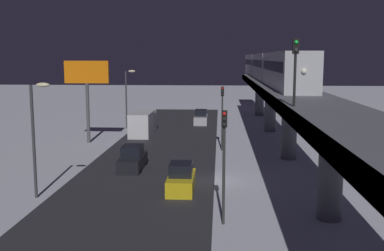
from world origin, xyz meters
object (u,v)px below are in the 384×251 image
box_truck (143,124)px  traffic_light_near (224,151)px  traffic_light_mid (222,109)px  commercial_billboard (87,80)px  sedan_black (133,160)px  sedan_silver (201,118)px  rail_signal (295,60)px  subway_train (267,66)px  sedan_yellow (181,179)px

box_truck → traffic_light_near: (-9.50, 29.73, 2.85)m
traffic_light_near → traffic_light_mid: same height
commercial_billboard → sedan_black: bearing=121.4°
sedan_silver → traffic_light_mid: (-2.90, 18.78, 3.40)m
rail_signal → sedan_silver: rail_signal is taller
subway_train → commercial_billboard: subway_train is taller
rail_signal → sedan_yellow: 11.43m
traffic_light_near → sedan_yellow: bearing=-65.7°
sedan_black → sedan_yellow: 7.63m
sedan_black → sedan_silver: 27.32m
rail_signal → sedan_yellow: (7.07, -3.48, -8.27)m
rail_signal → subway_train: bearing=-93.1°
sedan_black → commercial_billboard: (7.05, -11.56, 6.04)m
sedan_yellow → traffic_light_mid: bearing=78.5°
sedan_black → sedan_yellow: same height
traffic_light_mid → sedan_black: bearing=47.4°
sedan_silver → sedan_yellow: bearing=-90.0°
rail_signal → sedan_yellow: rail_signal is taller
subway_train → sedan_black: subway_train is taller
subway_train → traffic_light_near: subway_train is taller
rail_signal → sedan_silver: size_ratio=0.84×
rail_signal → commercial_billboard: 28.32m
rail_signal → commercial_billboard: (18.73, -21.13, -2.24)m
rail_signal → sedan_yellow: size_ratio=0.94×
sedan_black → traffic_light_near: 14.99m
sedan_silver → sedan_black: bearing=-99.7°
sedan_yellow → traffic_light_mid: 14.93m
traffic_light_near → commercial_billboard: size_ratio=0.72×
sedan_silver → sedan_yellow: (0.00, 33.03, -0.00)m
rail_signal → traffic_light_mid: rail_signal is taller
commercial_billboard → sedan_yellow: bearing=123.4°
subway_train → traffic_light_mid: bearing=71.0°
sedan_silver → traffic_light_near: (-2.90, 39.46, 3.40)m
rail_signal → traffic_light_mid: (4.17, -17.73, -4.88)m
subway_train → rail_signal: 35.50m
subway_train → sedan_silver: bearing=-6.8°
sedan_silver → commercial_billboard: (11.65, 15.37, 6.03)m
rail_signal → box_truck: bearing=-62.9°
sedan_yellow → traffic_light_mid: (-2.90, -14.25, 3.40)m
sedan_silver → commercial_billboard: size_ratio=0.54×
box_truck → sedan_yellow: bearing=105.8°
sedan_yellow → box_truck: 24.22m
subway_train → traffic_light_near: (6.09, 38.39, -3.93)m
sedan_yellow → box_truck: size_ratio=0.57×
sedan_yellow → traffic_light_near: traffic_light_near is taller
sedan_black → traffic_light_near: (-7.50, 12.53, 3.41)m
subway_train → sedan_silver: 11.65m
sedan_black → traffic_light_mid: traffic_light_mid is taller
traffic_light_near → commercial_billboard: 28.26m
subway_train → rail_signal: bearing=86.9°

